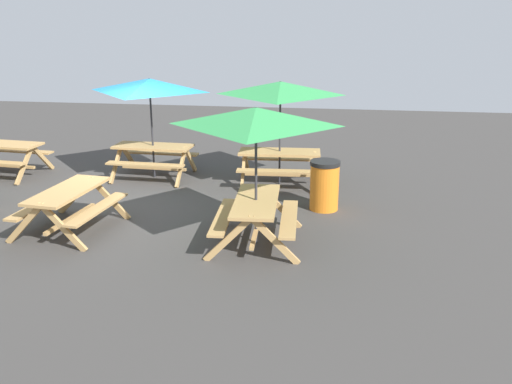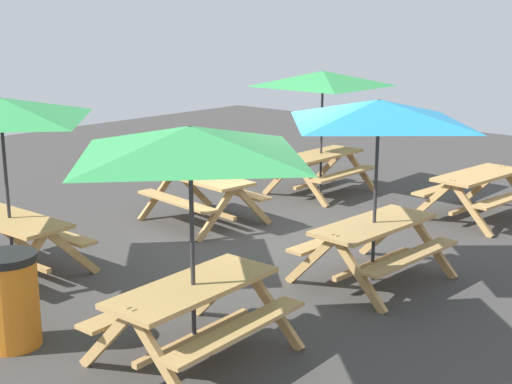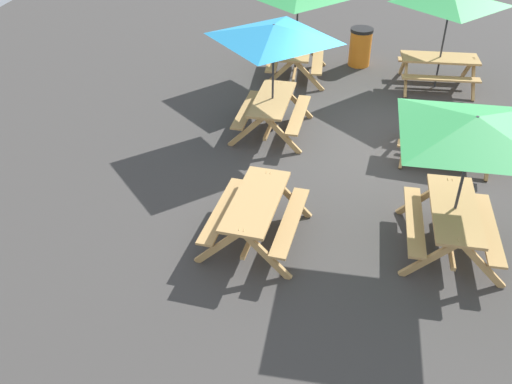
{
  "view_description": "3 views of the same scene",
  "coord_description": "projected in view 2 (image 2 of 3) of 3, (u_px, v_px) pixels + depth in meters",
  "views": [
    {
      "loc": [
        4.31,
        -10.67,
        3.75
      ],
      "look_at": [
        3.02,
        -1.84,
        0.9
      ],
      "focal_mm": 40.0,
      "sensor_mm": 36.0,
      "label": 1
    },
    {
      "loc": [
        7.42,
        6.36,
        3.27
      ],
      "look_at": [
        0.3,
        -0.05,
        0.9
      ],
      "focal_mm": 50.0,
      "sensor_mm": 36.0,
      "label": 2
    },
    {
      "loc": [
        -10.52,
        0.2,
        5.84
      ],
      "look_at": [
        -3.5,
        1.45,
        0.9
      ],
      "focal_mm": 40.0,
      "sensor_mm": 36.0,
      "label": 3
    }
  ],
  "objects": [
    {
      "name": "picnic_table_3",
      "position": [
        378.0,
        125.0,
        8.6
      ],
      "size": [
        2.09,
        2.09,
        2.34
      ],
      "rotation": [
        0.0,
        0.0,
        -0.04
      ],
      "color": "tan",
      "rests_on": "ground"
    },
    {
      "name": "trash_bin_orange",
      "position": [
        11.0,
        300.0,
        7.17
      ],
      "size": [
        0.59,
        0.59,
        0.98
      ],
      "color": "orange",
      "rests_on": "ground"
    },
    {
      "name": "ground_plane",
      "position": [
        272.0,
        249.0,
        10.27
      ],
      "size": [
        24.36,
        24.36,
        0.0
      ],
      "primitive_type": "plane",
      "color": "#3D3A38",
      "rests_on": "ground"
    },
    {
      "name": "picnic_table_2",
      "position": [
        204.0,
        189.0,
        11.51
      ],
      "size": [
        1.7,
        1.93,
        0.81
      ],
      "rotation": [
        0.0,
        0.0,
        1.46
      ],
      "color": "tan",
      "rests_on": "ground"
    },
    {
      "name": "picnic_table_1",
      "position": [
        478.0,
        185.0,
        11.72
      ],
      "size": [
        1.91,
        1.67,
        0.81
      ],
      "rotation": [
        0.0,
        0.0,
        -0.09
      ],
      "color": "tan",
      "rests_on": "ground"
    },
    {
      "name": "picnic_table_0",
      "position": [
        1.0,
        123.0,
        8.81
      ],
      "size": [
        2.1,
        2.1,
        2.34
      ],
      "rotation": [
        0.0,
        0.0,
        1.62
      ],
      "color": "tan",
      "rests_on": "ground"
    },
    {
      "name": "picnic_table_4",
      "position": [
        323.0,
        88.0,
        13.1
      ],
      "size": [
        2.83,
        2.83,
        2.34
      ],
      "rotation": [
        0.0,
        0.0,
        -0.0
      ],
      "color": "tan",
      "rests_on": "ground"
    },
    {
      "name": "picnic_table_5",
      "position": [
        190.0,
        159.0,
        6.55
      ],
      "size": [
        2.11,
        2.11,
        2.34
      ],
      "rotation": [
        0.0,
        0.0,
        0.05
      ],
      "color": "tan",
      "rests_on": "ground"
    }
  ]
}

